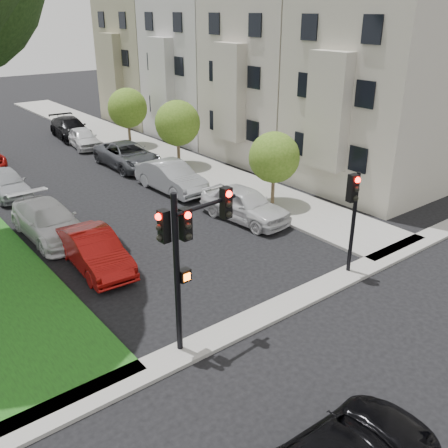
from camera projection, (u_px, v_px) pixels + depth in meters
ground at (328, 338)px, 14.85m from camera, size 140.00×140.00×0.00m
sidewalk_right at (135, 144)px, 35.96m from camera, size 3.50×44.00×0.12m
sidewalk_cross at (281, 307)px, 16.27m from camera, size 60.00×1.00×0.12m
house_a at (382, 54)px, 24.93m from camera, size 7.70×7.55×15.97m
house_b at (278, 46)px, 30.33m from camera, size 7.70×7.55×15.97m
house_c at (205, 40)px, 35.74m from camera, size 7.70×7.55×15.97m
house_d at (151, 36)px, 41.15m from camera, size 7.70×7.55×15.97m
small_tree_a at (274, 157)px, 23.87m from camera, size 2.47×2.47×3.70m
small_tree_b at (178, 123)px, 29.81m from camera, size 2.72×2.72×4.08m
small_tree_c at (128, 108)px, 34.32m from camera, size 2.72×2.72×4.08m
traffic_signal_main at (187, 243)px, 13.20m from camera, size 2.35×0.61×4.81m
traffic_signal_secondary at (353, 206)px, 17.34m from camera, size 0.51×0.41×3.90m
car_parked_0 at (245, 204)px, 22.82m from camera, size 2.31×4.76×1.57m
car_parked_1 at (171, 177)px, 26.50m from camera, size 1.84×4.83×1.57m
car_parked_2 at (128, 155)px, 30.52m from camera, size 2.53×5.42×1.50m
car_parked_3 at (83, 138)px, 34.88m from camera, size 2.16×4.23×1.38m
car_parked_4 at (70, 128)px, 37.45m from camera, size 2.66×5.39×1.51m
car_parked_5 at (95, 251)px, 18.56m from camera, size 1.79×4.50×1.45m
car_parked_6 at (49, 221)px, 21.13m from camera, size 2.13×5.12×1.48m
car_parked_7 at (7, 183)px, 25.82m from camera, size 1.73×4.20×1.42m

